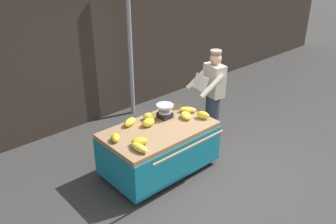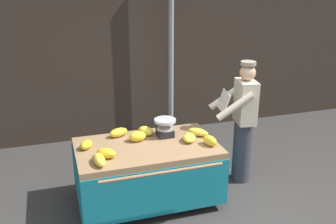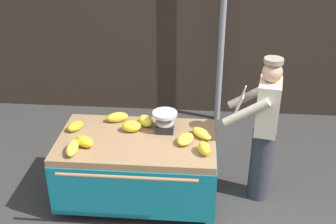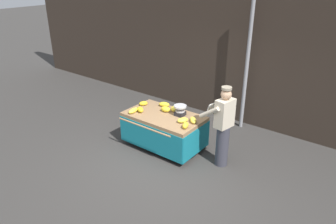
# 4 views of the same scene
# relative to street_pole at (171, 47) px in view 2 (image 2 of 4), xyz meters

# --- Properties ---
(back_wall) EXTENTS (16.00, 0.24, 3.82)m
(back_wall) POSITION_rel_street_pole_xyz_m (-0.43, 0.37, 0.30)
(back_wall) COLOR #332821
(back_wall) RESTS_ON ground
(street_pole) EXTENTS (0.09, 0.09, 3.21)m
(street_pole) POSITION_rel_street_pole_xyz_m (0.00, 0.00, 0.00)
(street_pole) COLOR gray
(street_pole) RESTS_ON ground
(banana_cart) EXTENTS (1.75, 1.22, 0.79)m
(banana_cart) POSITION_rel_street_pole_xyz_m (-0.96, -2.00, -1.03)
(banana_cart) COLOR #93704C
(banana_cart) RESTS_ON ground
(weighing_scale) EXTENTS (0.28, 0.28, 0.24)m
(weighing_scale) POSITION_rel_street_pole_xyz_m (-0.66, -1.80, -0.70)
(weighing_scale) COLOR black
(weighing_scale) RESTS_ON banana_cart
(banana_bunch_0) EXTENTS (0.29, 0.29, 0.10)m
(banana_bunch_0) POSITION_rel_street_pole_xyz_m (-0.25, -1.91, -0.77)
(banana_bunch_0) COLOR yellow
(banana_bunch_0) RESTS_ON banana_cart
(banana_bunch_1) EXTENTS (0.28, 0.21, 0.11)m
(banana_bunch_1) POSITION_rel_street_pole_xyz_m (-1.24, -1.63, -0.76)
(banana_bunch_1) COLOR yellow
(banana_bunch_1) RESTS_ON banana_cart
(banana_bunch_2) EXTENTS (0.25, 0.26, 0.12)m
(banana_bunch_2) POSITION_rel_street_pole_xyz_m (-0.89, -1.70, -0.75)
(banana_bunch_2) COLOR yellow
(banana_bunch_2) RESTS_ON banana_cart
(banana_bunch_3) EXTENTS (0.25, 0.29, 0.10)m
(banana_bunch_3) POSITION_rel_street_pole_xyz_m (-0.42, -2.04, -0.77)
(banana_bunch_3) COLOR yellow
(banana_bunch_3) RESTS_ON banana_cart
(banana_bunch_4) EXTENTS (0.18, 0.24, 0.12)m
(banana_bunch_4) POSITION_rel_street_pole_xyz_m (-0.22, -2.23, -0.75)
(banana_bunch_4) COLOR yellow
(banana_bunch_4) RESTS_ON banana_cart
(banana_bunch_5) EXTENTS (0.14, 0.31, 0.10)m
(banana_bunch_5) POSITION_rel_street_pole_xyz_m (-1.58, -2.32, -0.76)
(banana_bunch_5) COLOR yellow
(banana_bunch_5) RESTS_ON banana_cart
(banana_bunch_6) EXTENTS (0.27, 0.23, 0.12)m
(banana_bunch_6) POSITION_rel_street_pole_xyz_m (-1.49, -2.19, -0.76)
(banana_bunch_6) COLOR gold
(banana_bunch_6) RESTS_ON banana_cart
(banana_bunch_7) EXTENTS (0.22, 0.24, 0.10)m
(banana_bunch_7) POSITION_rel_street_pole_xyz_m (-1.67, -1.87, -0.76)
(banana_bunch_7) COLOR gold
(banana_bunch_7) RESTS_ON banana_cart
(banana_bunch_8) EXTENTS (0.23, 0.17, 0.13)m
(banana_bunch_8) POSITION_rel_street_pole_xyz_m (-1.04, -1.84, -0.75)
(banana_bunch_8) COLOR yellow
(banana_bunch_8) RESTS_ON banana_cart
(vendor_person) EXTENTS (0.64, 0.59, 1.71)m
(vendor_person) POSITION_rel_street_pole_xyz_m (0.43, -1.86, -0.73)
(vendor_person) COLOR #383842
(vendor_person) RESTS_ON ground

